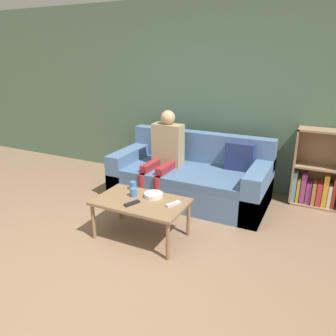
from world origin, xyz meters
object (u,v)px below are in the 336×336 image
at_px(person_adult, 165,149).
at_px(tv_remote_0, 132,203).
at_px(tv_remote_1, 173,204).
at_px(bookshelf, 318,177).
at_px(cup_near, 133,186).
at_px(cup_far, 133,192).
at_px(coffee_table, 141,204).
at_px(couch, 191,178).
at_px(snack_bowl, 153,195).

xyz_separation_m(person_adult, tv_remote_0, (0.23, -1.20, -0.23)).
xyz_separation_m(tv_remote_0, tv_remote_1, (0.38, 0.17, 0.00)).
distance_m(bookshelf, tv_remote_0, 2.45).
xyz_separation_m(cup_near, tv_remote_0, (0.19, -0.33, -0.03)).
height_order(bookshelf, tv_remote_1, bookshelf).
bearing_deg(cup_near, tv_remote_1, -15.57).
bearing_deg(tv_remote_0, tv_remote_1, 46.64).
distance_m(cup_far, tv_remote_1, 0.47).
height_order(bookshelf, person_adult, person_adult).
distance_m(person_adult, tv_remote_0, 1.24).
height_order(person_adult, cup_far, person_adult).
relative_size(coffee_table, cup_far, 10.31).
bearing_deg(tv_remote_1, person_adult, 145.70).
height_order(couch, cup_near, couch).
bearing_deg(couch, tv_remote_1, -76.66).
distance_m(couch, tv_remote_1, 1.15).
relative_size(person_adult, tv_remote_1, 6.72).
bearing_deg(couch, tv_remote_0, -95.18).
bearing_deg(bookshelf, tv_remote_0, -132.12).
distance_m(bookshelf, snack_bowl, 2.19).
xyz_separation_m(coffee_table, tv_remote_1, (0.35, 0.06, 0.05)).
xyz_separation_m(bookshelf, coffee_table, (-1.61, -1.70, 0.00)).
relative_size(person_adult, cup_near, 12.79).
distance_m(couch, person_adult, 0.53).
height_order(cup_near, tv_remote_1, cup_near).
bearing_deg(cup_near, person_adult, 92.55).
distance_m(cup_near, tv_remote_1, 0.59).
relative_size(coffee_table, cup_near, 10.42).
bearing_deg(cup_near, tv_remote_0, -59.98).
bearing_deg(tv_remote_1, cup_far, -155.15).
relative_size(bookshelf, person_adult, 0.85).
bearing_deg(cup_near, coffee_table, -43.77).
height_order(couch, cup_far, couch).
xyz_separation_m(couch, tv_remote_1, (0.26, -1.11, 0.16)).
bearing_deg(coffee_table, snack_bowl, 60.69).
distance_m(cup_near, snack_bowl, 0.31).
height_order(bookshelf, cup_near, bookshelf).
bearing_deg(cup_far, coffee_table, -24.66).
bearing_deg(cup_far, tv_remote_0, -62.45).
distance_m(coffee_table, person_adult, 1.15).
xyz_separation_m(coffee_table, tv_remote_0, (-0.03, -0.12, 0.05)).
height_order(cup_far, snack_bowl, cup_far).
height_order(person_adult, tv_remote_1, person_adult).
bearing_deg(cup_far, tv_remote_1, -0.10).
bearing_deg(cup_near, couch, 72.06).
bearing_deg(couch, person_adult, -166.21).
bearing_deg(snack_bowl, coffee_table, -119.31).
bearing_deg(tv_remote_1, cup_near, -170.62).
relative_size(coffee_table, person_adult, 0.81).
xyz_separation_m(coffee_table, person_adult, (-0.26, 1.08, 0.29)).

